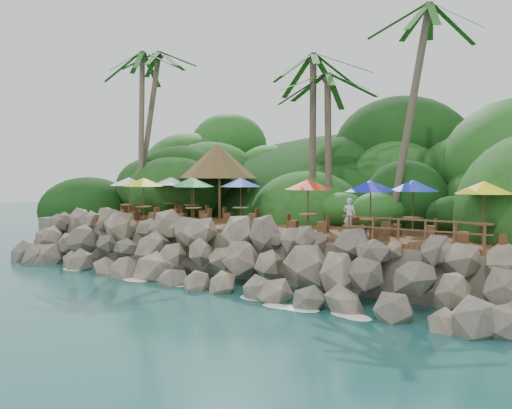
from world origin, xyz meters
The scene contains 12 objects.
ground centered at (0.00, 0.00, 0.00)m, with size 140.00×140.00×0.00m, color #19514F.
land_base centered at (0.00, 16.00, 1.05)m, with size 32.00×25.20×2.10m, color gray.
jungle_hill centered at (0.00, 23.50, 0.00)m, with size 44.80×28.00×15.40m, color #143811.
seawall centered at (0.00, 2.00, 1.15)m, with size 29.00×4.00×2.30m, color gray, non-canonical shape.
terrace centered at (0.00, 6.00, 2.20)m, with size 26.00×5.00×0.20m, color brown.
jungle_foliage centered at (0.00, 15.00, 0.00)m, with size 44.00×16.00×12.00m, color #143811, non-canonical shape.
foam_line centered at (0.00, 0.30, 0.03)m, with size 25.20×0.80×0.06m.
palms centered at (0.68, 8.71, 12.21)m, with size 32.82×6.90×12.30m.
palapa centered at (-6.12, 9.92, 5.79)m, with size 5.00×5.00×4.60m.
dining_clusters centered at (0.71, 5.81, 4.34)m, with size 23.04×5.47×2.46m.
railing centered at (9.47, 3.65, 2.91)m, with size 6.10×0.10×1.00m.
waiter centered at (5.69, 5.58, 3.11)m, with size 0.59×0.39×1.63m, color silver.
Camera 1 is at (18.35, -17.83, 5.14)m, focal length 40.67 mm.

